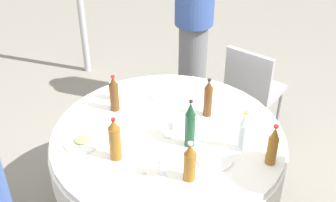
% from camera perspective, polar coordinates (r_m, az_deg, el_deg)
% --- Properties ---
extents(dining_table, '(1.47, 1.47, 0.74)m').
position_cam_1_polar(dining_table, '(2.72, -0.00, -6.76)').
color(dining_table, white).
rests_on(dining_table, ground_plane).
extents(bottle_amber_front, '(0.07, 0.07, 0.28)m').
position_cam_1_polar(bottle_amber_front, '(2.38, -7.16, -5.24)').
color(bottle_amber_front, '#8C5619').
rests_on(bottle_amber_front, dining_table).
extents(bottle_dark_green_east, '(0.06, 0.06, 0.32)m').
position_cam_1_polar(bottle_dark_green_east, '(2.45, 3.00, -3.23)').
color(bottle_dark_green_east, '#194728').
rests_on(bottle_dark_green_east, dining_table).
extents(bottle_brown_south, '(0.06, 0.06, 0.27)m').
position_cam_1_polar(bottle_brown_south, '(2.72, 5.42, 0.32)').
color(bottle_brown_south, '#593314').
rests_on(bottle_brown_south, dining_table).
extents(bottle_amber_inner, '(0.06, 0.06, 0.26)m').
position_cam_1_polar(bottle_amber_inner, '(2.41, 13.93, -5.89)').
color(bottle_amber_inner, '#8C5619').
rests_on(bottle_amber_inner, dining_table).
extents(bottle_amber_west, '(0.07, 0.07, 0.25)m').
position_cam_1_polar(bottle_amber_west, '(2.25, 2.95, -8.26)').
color(bottle_amber_west, '#8C5619').
rests_on(bottle_amber_west, dining_table).
extents(bottle_brown_outer, '(0.06, 0.06, 0.26)m').
position_cam_1_polar(bottle_brown_outer, '(2.79, -7.27, 0.92)').
color(bottle_brown_outer, '#593314').
rests_on(bottle_brown_outer, dining_table).
extents(bottle_clear_right, '(0.06, 0.06, 0.27)m').
position_cam_1_polar(bottle_clear_right, '(2.46, 10.09, -4.18)').
color(bottle_clear_right, silver).
rests_on(bottle_clear_right, dining_table).
extents(wine_glass_inner, '(0.07, 0.07, 0.13)m').
position_cam_1_polar(wine_glass_inner, '(2.91, -7.23, 1.83)').
color(wine_glass_inner, white).
rests_on(wine_glass_inner, dining_table).
extents(wine_glass_west, '(0.06, 0.06, 0.14)m').
position_cam_1_polar(wine_glass_west, '(2.27, -0.84, -8.22)').
color(wine_glass_west, white).
rests_on(wine_glass_west, dining_table).
extents(wine_glass_outer, '(0.07, 0.07, 0.14)m').
position_cam_1_polar(wine_glass_outer, '(2.55, 0.06, -2.98)').
color(wine_glass_outer, white).
rests_on(wine_glass_outer, dining_table).
extents(plate_rear, '(0.24, 0.24, 0.02)m').
position_cam_1_polar(plate_rear, '(2.97, -0.16, 0.89)').
color(plate_rear, white).
rests_on(plate_rear, dining_table).
extents(plate_near, '(0.22, 0.22, 0.04)m').
position_cam_1_polar(plate_near, '(2.59, -11.46, -5.40)').
color(plate_near, white).
rests_on(plate_near, dining_table).
extents(plate_far, '(0.21, 0.21, 0.02)m').
position_cam_1_polar(plate_far, '(2.44, 6.34, -7.76)').
color(plate_far, white).
rests_on(plate_far, dining_table).
extents(spoon_east, '(0.14, 0.14, 0.00)m').
position_cam_1_polar(spoon_east, '(2.33, -4.96, -10.35)').
color(spoon_east, silver).
rests_on(spoon_east, dining_table).
extents(knife_south, '(0.16, 0.11, 0.00)m').
position_cam_1_polar(knife_south, '(2.72, -5.75, -2.86)').
color(knife_south, silver).
rests_on(knife_south, dining_table).
extents(knife_inner, '(0.07, 0.18, 0.00)m').
position_cam_1_polar(knife_inner, '(2.71, 11.72, -3.63)').
color(knife_inner, silver).
rests_on(knife_inner, dining_table).
extents(person_front, '(0.34, 0.34, 1.62)m').
position_cam_1_polar(person_front, '(3.78, 3.50, 10.10)').
color(person_front, slate).
rests_on(person_front, ground_plane).
extents(chair_outer, '(0.52, 0.52, 0.87)m').
position_cam_1_polar(chair_outer, '(3.56, 11.25, 1.91)').
color(chair_outer, '#99999E').
rests_on(chair_outer, ground_plane).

